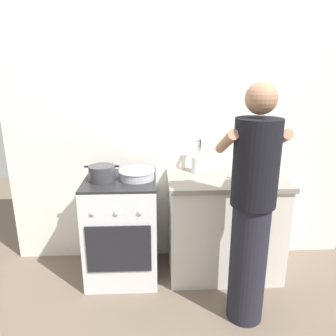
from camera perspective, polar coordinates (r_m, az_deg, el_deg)
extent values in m
plane|color=#6B5B4C|center=(2.94, -0.92, -19.71)|extent=(6.00, 6.00, 0.00)
cube|color=silver|center=(2.93, 2.62, 6.87)|extent=(3.20, 0.10, 2.50)
cube|color=silver|center=(2.91, 10.03, -10.53)|extent=(0.96, 0.56, 0.86)
cube|color=gray|center=(2.74, 10.50, -2.10)|extent=(1.00, 0.60, 0.04)
cube|color=silver|center=(2.85, -8.22, -10.77)|extent=(0.60, 0.60, 0.88)
cube|color=#232326|center=(2.68, -8.61, -2.18)|extent=(0.60, 0.60, 0.02)
cube|color=black|center=(2.60, -8.85, -14.26)|extent=(0.51, 0.01, 0.40)
cylinder|color=silver|center=(2.47, -13.38, -7.83)|extent=(0.04, 0.01, 0.04)
cylinder|color=silver|center=(2.44, -9.20, -7.87)|extent=(0.04, 0.01, 0.04)
cylinder|color=silver|center=(2.43, -4.94, -7.86)|extent=(0.04, 0.01, 0.04)
cylinder|color=#38383D|center=(2.64, -11.79, -0.93)|extent=(0.22, 0.22, 0.13)
cube|color=black|center=(2.65, -14.48, 0.25)|extent=(0.04, 0.02, 0.01)
cube|color=black|center=(2.61, -9.20, 0.32)|extent=(0.04, 0.02, 0.01)
cylinder|color=#B7B7BC|center=(2.66, -5.65, -1.18)|extent=(0.29, 0.29, 0.07)
torus|color=#B7B7BC|center=(2.65, -5.67, -0.51)|extent=(0.31, 0.31, 0.01)
cylinder|color=silver|center=(2.83, 5.26, 0.65)|extent=(0.10, 0.10, 0.14)
cylinder|color=black|center=(2.83, 5.61, 2.23)|extent=(0.03, 0.03, 0.25)
sphere|color=black|center=(2.80, 5.69, 4.96)|extent=(0.03, 0.03, 0.03)
cylinder|color=silver|center=(2.82, 5.24, 2.34)|extent=(0.04, 0.02, 0.28)
sphere|color=silver|center=(2.78, 5.32, 5.36)|extent=(0.03, 0.03, 0.03)
cylinder|color=silver|center=(2.80, 5.61, 2.27)|extent=(0.03, 0.04, 0.28)
sphere|color=silver|center=(2.77, 5.70, 5.33)|extent=(0.03, 0.03, 0.03)
cylinder|color=silver|center=(2.80, 5.29, 2.17)|extent=(0.07, 0.02, 0.26)
sphere|color=silver|center=(2.77, 5.36, 5.01)|extent=(0.03, 0.03, 0.03)
cylinder|color=silver|center=(2.69, 12.31, -1.24)|extent=(0.04, 0.04, 0.07)
cylinder|color=red|center=(2.68, 12.37, -0.30)|extent=(0.04, 0.04, 0.02)
cylinder|color=gold|center=(2.76, 15.13, 0.08)|extent=(0.06, 0.06, 0.17)
cylinder|color=gold|center=(2.73, 15.29, 2.19)|extent=(0.03, 0.03, 0.04)
cylinder|color=black|center=(2.73, 15.34, 2.72)|extent=(0.03, 0.03, 0.02)
cylinder|color=black|center=(2.42, 14.16, -16.24)|extent=(0.26, 0.26, 0.90)
cylinder|color=black|center=(2.12, 15.56, 0.86)|extent=(0.30, 0.30, 0.58)
sphere|color=#A07254|center=(2.05, 16.45, 11.94)|extent=(0.20, 0.20, 0.20)
cylinder|color=#A07254|center=(2.18, 10.41, 4.60)|extent=(0.07, 0.41, 0.24)
cylinder|color=#A07254|center=(2.28, 18.78, 4.51)|extent=(0.07, 0.41, 0.24)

